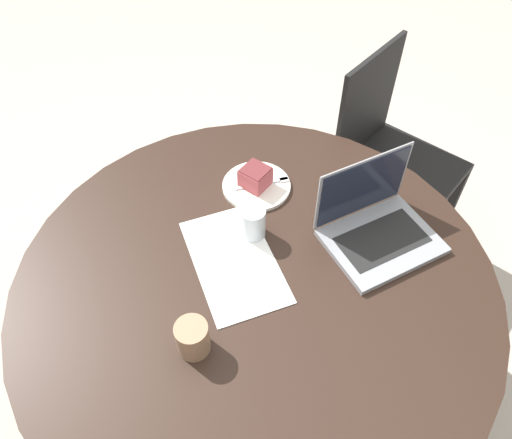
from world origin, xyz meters
The scene contains 10 objects.
ground_plane centered at (0.00, 0.00, 0.00)m, with size 12.00×12.00×0.00m, color #B7AD9E.
dining_table centered at (0.00, 0.00, 0.61)m, with size 1.30×1.30×0.72m.
chair centered at (0.41, -0.80, 0.48)m, with size 0.55×0.55×0.91m.
paper_document centered at (0.07, 0.03, 0.73)m, with size 0.39×0.25×0.00m.
plate centered at (0.30, -0.15, 0.73)m, with size 0.21×0.21×0.01m.
cake_slice centered at (0.30, -0.15, 0.77)m, with size 0.11×0.10×0.07m.
fork centered at (0.29, -0.19, 0.74)m, with size 0.05×0.17×0.00m.
coffee_glass centered at (-0.12, 0.22, 0.77)m, with size 0.08×0.08×0.09m.
water_glass centered at (0.13, -0.06, 0.77)m, with size 0.07×0.07×0.10m.
laptop centered at (-0.03, -0.37, 0.76)m, with size 0.25×0.30×0.22m.
Camera 1 is at (-0.67, 0.34, 1.84)m, focal length 35.00 mm.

